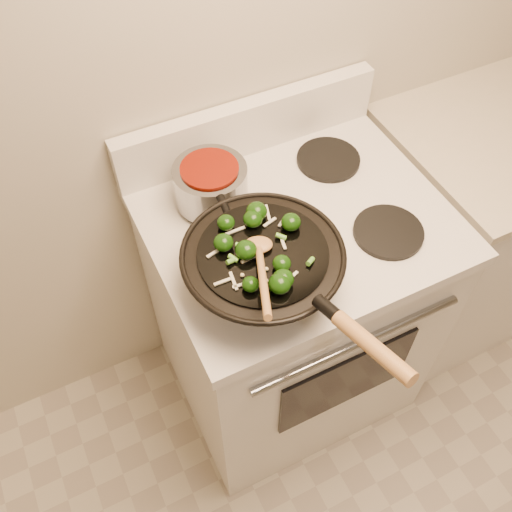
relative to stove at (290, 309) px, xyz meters
name	(u,v)px	position (x,y,z in m)	size (l,w,h in m)	color
stove	(290,309)	(0.00, 0.00, 0.00)	(0.78, 0.67, 1.08)	white
counter_unit	(491,218)	(0.86, 0.03, -0.01)	(0.89, 0.62, 0.91)	white
wok	(264,267)	(-0.18, -0.16, 0.53)	(0.37, 0.62, 0.20)	black
stirfry	(260,246)	(-0.18, -0.15, 0.59)	(0.25, 0.25, 0.04)	#103207
wooden_spoon	(261,264)	(-0.21, -0.21, 0.62)	(0.15, 0.28, 0.12)	#A87642
saucepan	(211,184)	(-0.18, 0.15, 0.52)	(0.19, 0.31, 0.11)	gray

